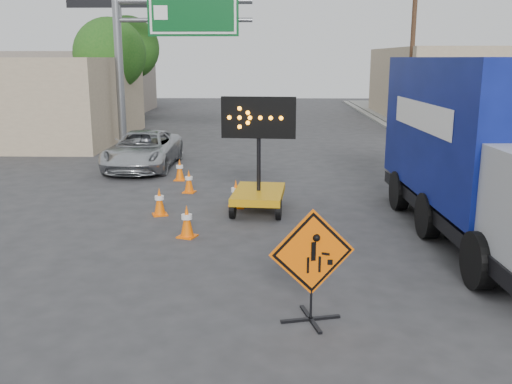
{
  "coord_description": "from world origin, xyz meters",
  "views": [
    {
      "loc": [
        0.28,
        -8.06,
        3.99
      ],
      "look_at": [
        0.02,
        2.69,
        1.45
      ],
      "focal_mm": 40.0,
      "sensor_mm": 36.0,
      "label": 1
    }
  ],
  "objects_px": {
    "arrow_board": "(259,187)",
    "box_truck": "(487,159)",
    "pickup_truck": "(143,150)",
    "construction_sign": "(312,263)"
  },
  "relations": [
    {
      "from": "pickup_truck",
      "to": "box_truck",
      "type": "height_order",
      "value": "box_truck"
    },
    {
      "from": "construction_sign",
      "to": "box_truck",
      "type": "xyz_separation_m",
      "value": [
        4.12,
        4.27,
        0.87
      ]
    },
    {
      "from": "construction_sign",
      "to": "arrow_board",
      "type": "distance_m",
      "value": 6.51
    },
    {
      "from": "pickup_truck",
      "to": "construction_sign",
      "type": "bearing_deg",
      "value": -65.92
    },
    {
      "from": "construction_sign",
      "to": "box_truck",
      "type": "relative_size",
      "value": 0.21
    },
    {
      "from": "arrow_board",
      "to": "box_truck",
      "type": "xyz_separation_m",
      "value": [
        5.06,
        -2.17,
        1.14
      ]
    },
    {
      "from": "construction_sign",
      "to": "box_truck",
      "type": "distance_m",
      "value": 6.0
    },
    {
      "from": "arrow_board",
      "to": "pickup_truck",
      "type": "xyz_separation_m",
      "value": [
        -4.37,
        6.01,
        0.0
      ]
    },
    {
      "from": "construction_sign",
      "to": "arrow_board",
      "type": "relative_size",
      "value": 0.59
    },
    {
      "from": "pickup_truck",
      "to": "arrow_board",
      "type": "bearing_deg",
      "value": -52.97
    }
  ]
}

